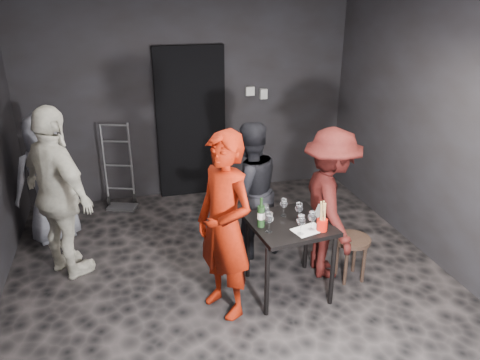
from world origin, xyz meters
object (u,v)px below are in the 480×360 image
object	(u,v)px
hand_truck	(121,191)
man_maroon	(330,201)
stool	(352,246)
server_red	(224,213)
breadstick_cup	(323,217)
bystander_cream	(56,178)
woman_black	(249,189)
bystander_grey	(48,178)
tasting_table	(289,232)
wine_bottle	(261,216)

from	to	relation	value
hand_truck	man_maroon	distance (m)	3.06
stool	server_red	xyz separation A→B (m)	(-1.35, -0.15, 0.62)
man_maroon	breadstick_cup	size ratio (longest dim) A/B	5.35
stool	bystander_cream	size ratio (longest dim) A/B	0.22
woman_black	man_maroon	distance (m)	0.89
server_red	man_maroon	xyz separation A→B (m)	(1.16, 0.33, -0.18)
hand_truck	woman_black	world-z (taller)	woman_black
server_red	breadstick_cup	distance (m)	0.90
hand_truck	bystander_cream	bearing A→B (deg)	-90.99
bystander_cream	bystander_grey	size ratio (longest dim) A/B	1.38
hand_truck	breadstick_cup	bearing A→B (deg)	-36.43
tasting_table	stool	bearing A→B (deg)	1.63
hand_truck	server_red	xyz separation A→B (m)	(0.88, -2.53, 0.78)
man_maroon	breadstick_cup	bearing A→B (deg)	154.11
bystander_grey	wine_bottle	size ratio (longest dim) A/B	5.41
tasting_table	bystander_cream	size ratio (longest dim) A/B	0.35
woman_black	wine_bottle	world-z (taller)	woman_black
stool	bystander_grey	world-z (taller)	bystander_grey
woman_black	wine_bottle	size ratio (longest dim) A/B	5.40
tasting_table	bystander_cream	world-z (taller)	bystander_cream
bystander_cream	man_maroon	bearing A→B (deg)	-140.86
stool	bystander_cream	world-z (taller)	bystander_cream
tasting_table	bystander_grey	distance (m)	2.88
tasting_table	man_maroon	xyz separation A→B (m)	(0.50, 0.20, 0.17)
stool	woman_black	distance (m)	1.22
woman_black	man_maroon	size ratio (longest dim) A/B	0.95
stool	breadstick_cup	xyz separation A→B (m)	(-0.46, -0.24, 0.51)
woman_black	tasting_table	bearing A→B (deg)	90.85
server_red	wine_bottle	world-z (taller)	server_red
stool	bystander_cream	xyz separation A→B (m)	(-2.80, 0.86, 0.70)
woman_black	bystander_grey	distance (m)	2.33
bystander_grey	breadstick_cup	world-z (taller)	bystander_grey
hand_truck	tasting_table	world-z (taller)	hand_truck
man_maroon	stool	bearing A→B (deg)	-126.79
tasting_table	bystander_cream	xyz separation A→B (m)	(-2.11, 0.88, 0.43)
tasting_table	man_maroon	size ratio (longest dim) A/B	0.46
bystander_cream	breadstick_cup	xyz separation A→B (m)	(2.34, -1.09, -0.19)
bystander_cream	breadstick_cup	world-z (taller)	bystander_cream
stool	breadstick_cup	size ratio (longest dim) A/B	1.53
man_maroon	woman_black	bearing A→B (deg)	56.43
hand_truck	server_red	bearing A→B (deg)	-51.28
server_red	bystander_grey	bearing A→B (deg)	-165.96
server_red	wine_bottle	distance (m)	0.42
server_red	man_maroon	distance (m)	1.22
bystander_cream	hand_truck	bearing A→B (deg)	-56.93
wine_bottle	breadstick_cup	world-z (taller)	breadstick_cup
bystander_grey	breadstick_cup	xyz separation A→B (m)	(2.55, -1.91, 0.11)
breadstick_cup	tasting_table	bearing A→B (deg)	136.50
hand_truck	woman_black	bearing A→B (deg)	-30.41
hand_truck	wine_bottle	xyz separation A→B (m)	(1.25, -2.41, 0.65)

